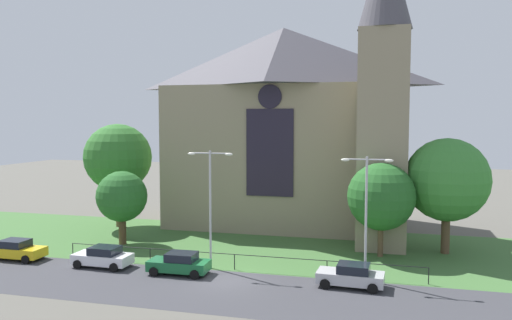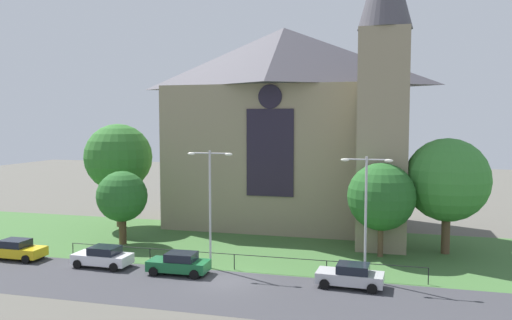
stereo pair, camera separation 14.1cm
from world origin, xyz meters
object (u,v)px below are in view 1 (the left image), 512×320
tree_left_far (118,158)px  tree_right_far (447,180)px  parked_car_green (179,263)px  parked_car_white (103,257)px  tree_right_near (381,197)px  streetlamp_near (210,194)px  tree_left_near (122,197)px  streetlamp_far (366,202)px  church_building (289,124)px  parked_car_silver (351,276)px  parked_car_yellow (17,250)px

tree_left_far → tree_right_far: size_ratio=1.12×
parked_car_green → parked_car_white: bearing=-3.5°
tree_right_far → parked_car_white: 27.06m
tree_right_near → tree_right_far: bearing=24.6°
tree_left_far → streetlamp_near: bearing=-39.7°
tree_left_near → parked_car_green: size_ratio=1.49×
tree_right_near → streetlamp_far: 6.46m
church_building → parked_car_green: bearing=-102.6°
tree_right_near → parked_car_white: bearing=-157.5°
tree_right_near → parked_car_silver: bearing=-101.9°
tree_right_far → parked_car_yellow: bearing=-162.4°
tree_right_near → tree_left_far: 26.25m
parked_car_silver → tree_left_far: bearing=-26.1°
church_building → parked_car_white: (-10.21, -18.29, -9.53)m
tree_right_near → streetlamp_near: streetlamp_near is taller
streetlamp_far → tree_left_near: bearing=166.7°
tree_right_near → tree_right_far: tree_right_far is taller
tree_right_far → parked_car_yellow: (-31.99, -10.17, -5.18)m
streetlamp_near → streetlamp_far: (10.89, 0.00, -0.13)m
streetlamp_far → parked_car_white: size_ratio=1.95×
tree_right_near → tree_left_far: tree_left_far is taller
church_building → tree_right_near: 14.87m
parked_car_yellow → parked_car_green: bearing=-1.5°
tree_left_far → tree_right_far: (30.66, -2.85, -1.03)m
tree_left_near → parked_car_green: bearing=-39.7°
streetlamp_near → parked_car_white: streetlamp_near is taller
church_building → tree_left_far: church_building is taller
church_building → parked_car_green: church_building is taller
church_building → parked_car_yellow: church_building is taller
tree_right_far → parked_car_silver: (-6.71, -10.36, -5.18)m
parked_car_white → tree_right_near: bearing=-156.6°
parked_car_yellow → parked_car_silver: same height
streetlamp_near → parked_car_white: bearing=-167.7°
tree_right_near → tree_left_near: 21.61m
streetlamp_near → tree_right_near: bearing=28.4°
tree_right_near → parked_car_yellow: tree_right_near is taller
streetlamp_far → parked_car_silver: bearing=-115.6°
streetlamp_near → parked_car_yellow: (-15.20, -1.50, -4.64)m
tree_right_far → parked_car_silver: size_ratio=2.16×
tree_right_far → parked_car_yellow: tree_right_far is taller
streetlamp_far → parked_car_yellow: streetlamp_far is taller
tree_left_near → streetlamp_near: size_ratio=0.74×
streetlamp_near → church_building: bearing=81.3°
streetlamp_near → parked_car_silver: (10.08, -1.68, -4.64)m
tree_right_near → tree_right_far: size_ratio=0.80×
tree_right_far → tree_left_near: 26.90m
tree_right_near → parked_car_green: bearing=-148.4°
tree_left_far → streetlamp_far: (24.76, -11.53, -1.69)m
church_building → streetlamp_far: bearing=-63.3°
tree_right_far → tree_right_near: bearing=-155.4°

